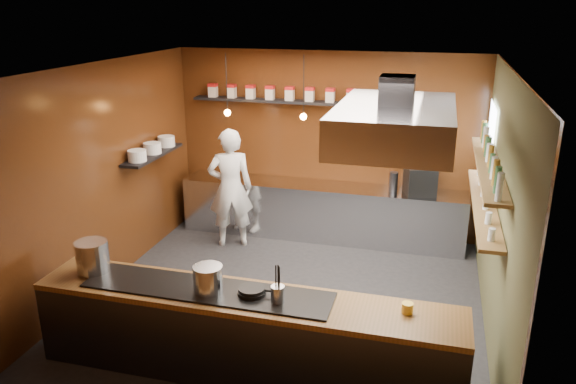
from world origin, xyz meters
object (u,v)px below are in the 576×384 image
(stockpot_small, at_px, (208,279))
(espresso_machine, at_px, (420,180))
(extractor_hood, at_px, (395,123))
(stockpot_large, at_px, (92,256))
(chef, at_px, (230,188))

(stockpot_small, distance_m, espresso_machine, 4.24)
(extractor_hood, xyz_separation_m, stockpot_large, (-3.05, -1.14, -1.40))
(espresso_machine, bearing_deg, stockpot_small, -133.28)
(stockpot_large, height_order, chef, chef)
(extractor_hood, distance_m, espresso_machine, 2.90)
(stockpot_small, xyz_separation_m, chef, (-0.96, 3.14, -0.13))
(chef, bearing_deg, espresso_machine, 169.62)
(extractor_hood, height_order, stockpot_small, extractor_hood)
(extractor_hood, height_order, espresso_machine, extractor_hood)
(stockpot_small, bearing_deg, extractor_hood, 37.00)
(extractor_hood, height_order, stockpot_large, extractor_hood)
(extractor_hood, bearing_deg, chef, 144.08)
(stockpot_small, height_order, espresso_machine, espresso_machine)
(extractor_hood, height_order, chef, extractor_hood)
(stockpot_small, relative_size, chef, 0.16)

